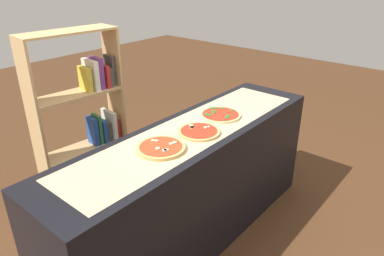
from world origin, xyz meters
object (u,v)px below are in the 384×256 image
(pizza_mushroom_0, at_px, (161,148))
(pizza_spinach_2, at_px, (221,115))
(bookshelf, at_px, (91,125))
(pizza_mushroom_1, at_px, (199,132))

(pizza_mushroom_0, height_order, pizza_spinach_2, pizza_mushroom_0)
(bookshelf, bearing_deg, pizza_spinach_2, -66.88)
(pizza_spinach_2, bearing_deg, bookshelf, 113.12)
(pizza_mushroom_0, distance_m, pizza_mushroom_1, 0.33)
(pizza_mushroom_0, xyz_separation_m, bookshelf, (0.21, 1.05, -0.23))
(pizza_mushroom_1, relative_size, bookshelf, 0.19)
(pizza_mushroom_0, distance_m, bookshelf, 1.10)
(bookshelf, bearing_deg, pizza_mushroom_0, -101.50)
(pizza_mushroom_1, bearing_deg, bookshelf, 95.91)
(pizza_mushroom_1, distance_m, pizza_spinach_2, 0.33)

